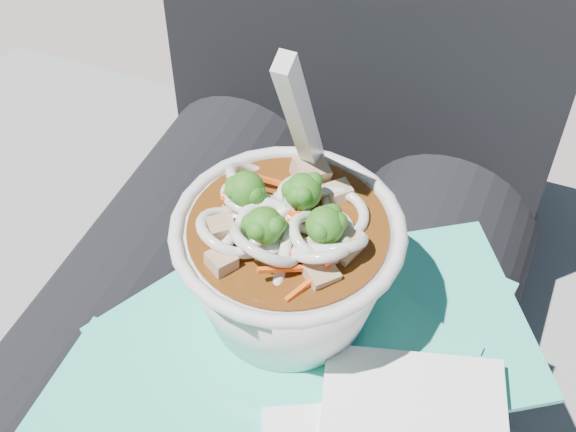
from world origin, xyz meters
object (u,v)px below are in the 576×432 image
at_px(person_body, 286,282).
at_px(udon_bowl, 288,256).
at_px(plastic_bag, 302,390).
at_px(lap, 238,393).
at_px(stone_ledge, 306,421).

distance_m(person_body, udon_bowl, 0.14).
distance_m(plastic_bag, udon_bowl, 0.09).
bearing_deg(plastic_bag, lap, 157.34).
height_order(lap, udon_bowl, udon_bowl).
xyz_separation_m(person_body, plastic_bag, (0.06, -0.12, 0.06)).
bearing_deg(udon_bowl, person_body, 114.26).
relative_size(stone_ledge, person_body, 1.01).
relative_size(lap, plastic_bag, 1.27).
bearing_deg(udon_bowl, lap, -138.08).
bearing_deg(person_body, udon_bowl, -65.74).
distance_m(stone_ledge, plastic_bag, 0.43).
height_order(stone_ledge, udon_bowl, udon_bowl).
xyz_separation_m(lap, udon_bowl, (0.03, 0.03, 0.15)).
xyz_separation_m(stone_ledge, plastic_bag, (0.06, -0.18, 0.39)).
bearing_deg(stone_ledge, plastic_bag, -70.59).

